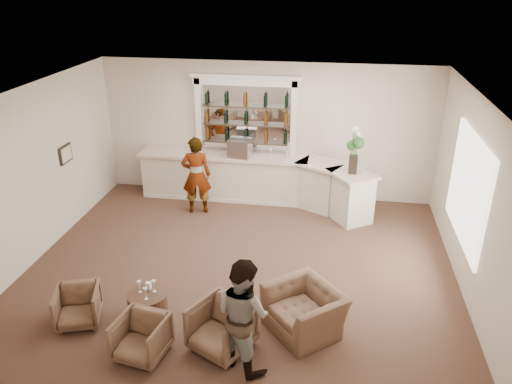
% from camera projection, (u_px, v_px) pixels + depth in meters
% --- Properties ---
extents(ground, '(8.00, 8.00, 0.00)m').
position_uv_depth(ground, '(241.00, 268.00, 9.53)').
color(ground, brown).
rests_on(ground, ground).
extents(room_shell, '(8.04, 7.02, 3.32)m').
position_uv_depth(room_shell, '(255.00, 140.00, 9.19)').
color(room_shell, beige).
rests_on(room_shell, ground).
extents(bar_counter, '(5.72, 1.80, 1.14)m').
position_uv_depth(bar_counter, '(257.00, 180.00, 12.02)').
color(bar_counter, beige).
rests_on(bar_counter, ground).
extents(back_bar_alcove, '(2.64, 0.25, 3.00)m').
position_uv_depth(back_bar_alcove, '(246.00, 116.00, 11.84)').
color(back_bar_alcove, white).
rests_on(back_bar_alcove, ground).
extents(cocktail_table, '(0.63, 0.63, 0.50)m').
position_uv_depth(cocktail_table, '(148.00, 307.00, 8.01)').
color(cocktail_table, '#4B3320').
rests_on(cocktail_table, ground).
extents(sommelier, '(0.75, 0.57, 1.83)m').
position_uv_depth(sommelier, '(196.00, 175.00, 11.37)').
color(sommelier, gray).
rests_on(sommelier, ground).
extents(guest, '(1.06, 1.03, 1.73)m').
position_uv_depth(guest, '(243.00, 314.00, 6.88)').
color(guest, gray).
rests_on(guest, ground).
extents(armchair_left, '(0.84, 0.86, 0.62)m').
position_uv_depth(armchair_left, '(78.00, 306.00, 7.93)').
color(armchair_left, brown).
rests_on(armchair_left, ground).
extents(armchair_center, '(0.80, 0.82, 0.65)m').
position_uv_depth(armchair_center, '(141.00, 338.00, 7.24)').
color(armchair_center, brown).
rests_on(armchair_center, ground).
extents(armchair_right, '(1.09, 1.10, 0.75)m').
position_uv_depth(armchair_right, '(221.00, 328.00, 7.36)').
color(armchair_right, brown).
rests_on(armchair_right, ground).
extents(armchair_far, '(1.46, 1.48, 0.72)m').
position_uv_depth(armchair_far, '(304.00, 310.00, 7.75)').
color(armchair_far, brown).
rests_on(armchair_far, ground).
extents(espresso_machine, '(0.55, 0.48, 0.45)m').
position_uv_depth(espresso_machine, '(240.00, 148.00, 11.73)').
color(espresso_machine, silver).
rests_on(espresso_machine, bar_counter).
extents(flower_vase, '(0.28, 0.28, 1.05)m').
position_uv_depth(flower_vase, '(354.00, 147.00, 10.66)').
color(flower_vase, black).
rests_on(flower_vase, bar_counter).
extents(wine_glass_bar_left, '(0.07, 0.07, 0.21)m').
position_uv_depth(wine_glass_bar_left, '(287.00, 155.00, 11.63)').
color(wine_glass_bar_left, white).
rests_on(wine_glass_bar_left, bar_counter).
extents(wine_glass_bar_right, '(0.07, 0.07, 0.21)m').
position_uv_depth(wine_glass_bar_right, '(271.00, 153.00, 11.79)').
color(wine_glass_bar_right, white).
rests_on(wine_glass_bar_right, bar_counter).
extents(wine_glass_tbl_a, '(0.07, 0.07, 0.21)m').
position_uv_depth(wine_glass_tbl_a, '(140.00, 287.00, 7.91)').
color(wine_glass_tbl_a, white).
rests_on(wine_glass_tbl_a, cocktail_table).
extents(wine_glass_tbl_b, '(0.07, 0.07, 0.21)m').
position_uv_depth(wine_glass_tbl_b, '(154.00, 286.00, 7.93)').
color(wine_glass_tbl_b, white).
rests_on(wine_glass_tbl_b, cocktail_table).
extents(wine_glass_tbl_c, '(0.07, 0.07, 0.21)m').
position_uv_depth(wine_glass_tbl_c, '(146.00, 294.00, 7.75)').
color(wine_glass_tbl_c, white).
rests_on(wine_glass_tbl_c, cocktail_table).
extents(napkin_holder, '(0.08, 0.08, 0.12)m').
position_uv_depth(napkin_holder, '(148.00, 286.00, 8.02)').
color(napkin_holder, silver).
rests_on(napkin_holder, cocktail_table).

